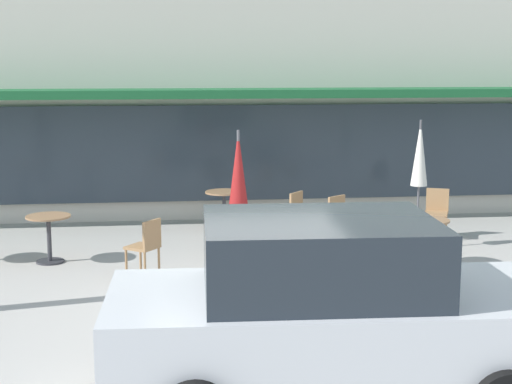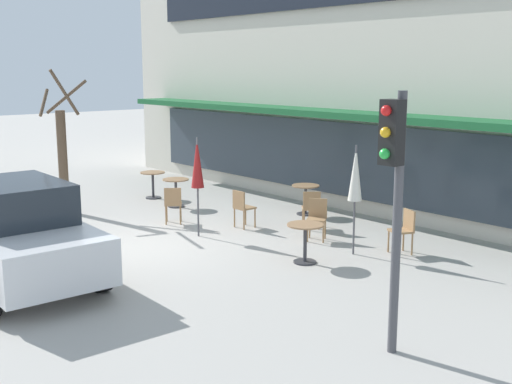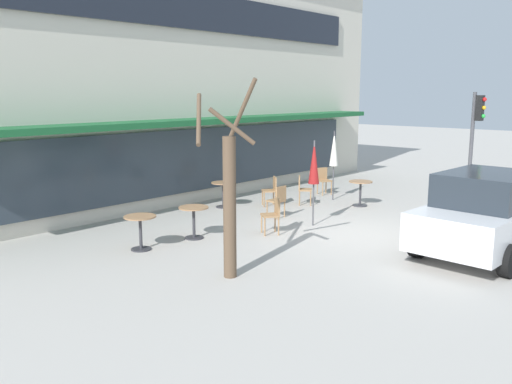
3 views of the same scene
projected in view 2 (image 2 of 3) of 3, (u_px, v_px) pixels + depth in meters
The scene contains 16 objects.
ground_plane at pixel (137, 248), 13.30m from camera, with size 80.00×80.00×0.00m, color #ADA8A0.
building_facade at pixel (427, 57), 18.94m from camera, with size 19.06×9.10×7.99m.
cafe_table_near_wall at pixel (176, 188), 17.15m from camera, with size 0.70×0.70×0.76m.
cafe_table_streetside at pixel (305, 195), 16.24m from camera, with size 0.70×0.70×0.76m.
cafe_table_by_tree at pixel (153, 180), 18.29m from camera, with size 0.70×0.70×0.76m.
cafe_table_mid_patio at pixel (305, 237), 12.20m from camera, with size 0.70×0.70×0.76m.
patio_umbrella_green_folded at pixel (355, 174), 12.54m from camera, with size 0.28×0.28×2.20m.
patio_umbrella_cream_folded at pixel (197, 164), 13.93m from camera, with size 0.28×0.28×2.20m.
cafe_chair_0 at pixel (173, 202), 15.27m from camera, with size 0.56×0.56×0.89m.
cafe_chair_1 at pixel (311, 206), 14.81m from camera, with size 0.56×0.56×0.89m.
cafe_chair_2 at pixel (404, 228), 12.81m from camera, with size 0.53×0.53×0.89m.
cafe_chair_3 at pixel (242, 206), 14.88m from camera, with size 0.40×0.40×0.89m.
cafe_chair_4 at pixel (317, 216), 13.86m from camera, with size 0.56×0.56×0.89m.
parked_sedan at pixel (16, 233), 11.03m from camera, with size 4.26×2.13×1.76m.
street_tree at pixel (62, 153), 16.35m from camera, with size 1.18×1.38×3.65m.
traffic_light_pole at pixel (394, 181), 7.94m from camera, with size 0.26×0.44×3.40m.
Camera 2 is at (11.34, -6.52, 3.67)m, focal length 45.00 mm.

